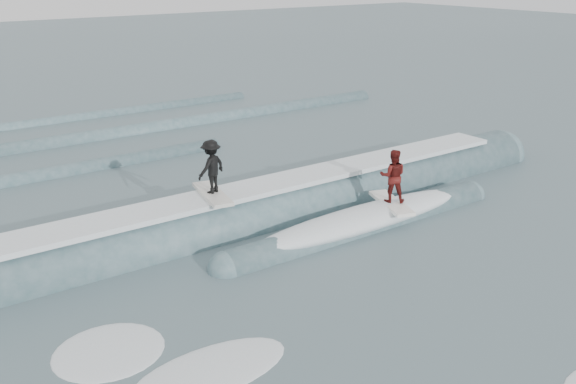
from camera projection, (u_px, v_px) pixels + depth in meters
ground at (433, 308)px, 13.85m from camera, size 160.00×160.00×0.00m
breaking_wave at (282, 218)px, 18.62m from camera, size 23.21×3.79×2.02m
surfer_black at (211, 170)px, 17.13m from camera, size 1.07×2.07×1.56m
surfer_red at (393, 180)px, 18.17m from camera, size 1.19×2.07×1.64m
whitewater at (396, 332)px, 12.98m from camera, size 16.05×8.34×0.10m
far_swells at (75, 145)px, 26.28m from camera, size 33.61×8.65×0.80m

